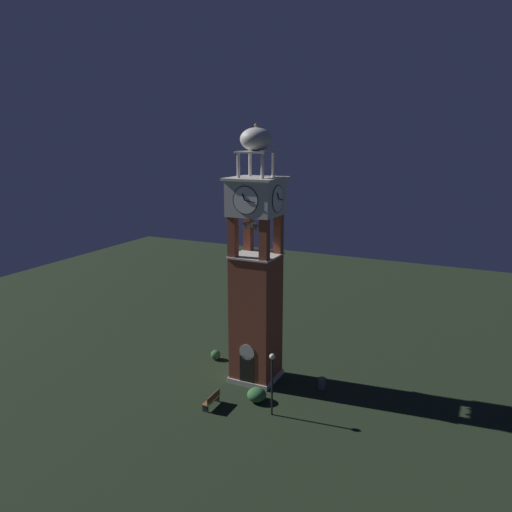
# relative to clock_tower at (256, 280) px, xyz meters

# --- Properties ---
(ground) EXTENTS (80.00, 80.00, 0.00)m
(ground) POSITION_rel_clock_tower_xyz_m (0.00, 0.00, -7.27)
(ground) COLOR black
(clock_tower) EXTENTS (3.44, 3.44, 17.63)m
(clock_tower) POSITION_rel_clock_tower_xyz_m (0.00, 0.00, 0.00)
(clock_tower) COLOR brown
(clock_tower) RESTS_ON ground
(park_bench) EXTENTS (0.47, 1.61, 0.95)m
(park_bench) POSITION_rel_clock_tower_xyz_m (-0.82, -4.79, -6.79)
(park_bench) COLOR brown
(park_bench) RESTS_ON ground
(lamp_post) EXTENTS (0.36, 0.36, 4.06)m
(lamp_post) POSITION_rel_clock_tower_xyz_m (3.01, -4.00, -4.47)
(lamp_post) COLOR black
(lamp_post) RESTS_ON ground
(trash_bin) EXTENTS (0.52, 0.52, 0.80)m
(trash_bin) POSITION_rel_clock_tower_xyz_m (4.76, 0.48, -6.87)
(trash_bin) COLOR #4C4C51
(trash_bin) RESTS_ON ground
(shrub_near_entry) EXTENTS (0.74, 0.74, 0.75)m
(shrub_near_entry) POSITION_rel_clock_tower_xyz_m (-4.17, 1.47, -6.90)
(shrub_near_entry) COLOR #336638
(shrub_near_entry) RESTS_ON ground
(shrub_left_of_tower) EXTENTS (1.26, 1.26, 0.91)m
(shrub_left_of_tower) POSITION_rel_clock_tower_xyz_m (1.45, -2.92, -6.82)
(shrub_left_of_tower) COLOR #336638
(shrub_left_of_tower) RESTS_ON ground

